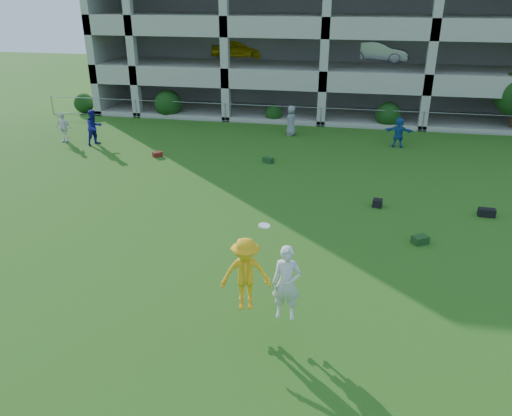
% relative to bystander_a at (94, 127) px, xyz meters
% --- Properties ---
extents(ground, '(100.00, 100.00, 0.00)m').
position_rel_bystander_a_xyz_m(ground, '(11.69, -12.86, -0.95)').
color(ground, '#235114').
rests_on(ground, ground).
extents(bystander_a, '(1.08, 1.15, 1.89)m').
position_rel_bystander_a_xyz_m(bystander_a, '(0.00, 0.00, 0.00)').
color(bystander_a, navy).
rests_on(bystander_a, ground).
extents(bystander_b, '(0.96, 0.48, 1.58)m').
position_rel_bystander_a_xyz_m(bystander_b, '(-1.96, 0.19, -0.16)').
color(bystander_b, white).
rests_on(bystander_b, ground).
extents(bystander_c, '(0.67, 0.91, 1.72)m').
position_rel_bystander_a_xyz_m(bystander_c, '(10.15, 3.86, -0.09)').
color(bystander_c, gray).
rests_on(bystander_c, ground).
extents(bystander_d, '(1.53, 0.59, 1.61)m').
position_rel_bystander_a_xyz_m(bystander_d, '(16.04, 2.63, -0.14)').
color(bystander_d, '#215197').
rests_on(bystander_d, ground).
extents(bag_green_c, '(0.61, 0.56, 0.26)m').
position_rel_bystander_a_xyz_m(bag_green_c, '(16.09, -8.56, -0.82)').
color(bag_green_c, '#123312').
rests_on(bag_green_c, ground).
extents(crate_d, '(0.40, 0.40, 0.30)m').
position_rel_bystander_a_xyz_m(crate_d, '(14.78, -5.72, -0.80)').
color(crate_d, black).
rests_on(crate_d, ground).
extents(bag_black_e, '(0.61, 0.33, 0.30)m').
position_rel_bystander_a_xyz_m(bag_black_e, '(18.75, -5.86, -0.80)').
color(bag_black_e, black).
rests_on(bag_black_e, ground).
extents(bag_red_f, '(0.51, 0.52, 0.24)m').
position_rel_bystander_a_xyz_m(bag_red_f, '(4.07, -1.40, -0.83)').
color(bag_red_f, '#540E12').
rests_on(bag_red_f, ground).
extents(bag_green_g, '(0.58, 0.51, 0.25)m').
position_rel_bystander_a_xyz_m(bag_green_g, '(9.70, -1.26, -0.82)').
color(bag_green_g, '#173A15').
rests_on(bag_green_g, ground).
extents(frisbee_contest, '(2.06, 1.00, 2.37)m').
position_rel_bystander_a_xyz_m(frisbee_contest, '(11.58, -14.01, 0.53)').
color(frisbee_contest, '#FBAA16').
rests_on(frisbee_contest, ground).
extents(parking_garage, '(30.00, 14.00, 12.00)m').
position_rel_bystander_a_xyz_m(parking_garage, '(11.69, 14.84, 5.07)').
color(parking_garage, '#9E998C').
rests_on(parking_garage, ground).
extents(fence, '(36.06, 0.06, 1.20)m').
position_rel_bystander_a_xyz_m(fence, '(11.69, 6.14, -0.33)').
color(fence, gray).
rests_on(fence, ground).
extents(shrub_row, '(34.38, 2.52, 3.50)m').
position_rel_bystander_a_xyz_m(shrub_row, '(16.28, 6.84, 0.56)').
color(shrub_row, '#163D11').
rests_on(shrub_row, ground).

